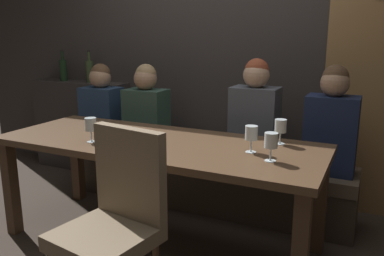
{
  "coord_description": "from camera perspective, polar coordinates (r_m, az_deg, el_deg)",
  "views": [
    {
      "loc": [
        1.31,
        -2.21,
        1.43
      ],
      "look_at": [
        0.23,
        0.05,
        0.84
      ],
      "focal_mm": 37.03,
      "sensor_mm": 36.0,
      "label": 1
    }
  ],
  "objects": [
    {
      "name": "wine_bottle_pale_label",
      "position": [
        4.24,
        -14.52,
        8.01
      ],
      "size": [
        0.08,
        0.08,
        0.33
      ],
      "color": "#384728",
      "rests_on": "back_counter"
    },
    {
      "name": "diner_redhead",
      "position": [
        3.81,
        -12.9,
        3.28
      ],
      "size": [
        0.36,
        0.24,
        0.72
      ],
      "color": "navy",
      "rests_on": "banquette_bench"
    },
    {
      "name": "dining_table",
      "position": [
        2.68,
        -4.95,
        -3.64
      ],
      "size": [
        2.2,
        0.84,
        0.74
      ],
      "color": "#493422",
      "rests_on": "ground"
    },
    {
      "name": "diner_near_end",
      "position": [
        2.99,
        19.47,
        0.71
      ],
      "size": [
        0.36,
        0.24,
        0.78
      ],
      "color": "#192342",
      "rests_on": "banquette_bench"
    },
    {
      "name": "chair_near_side",
      "position": [
        2.07,
        -10.94,
        -11.99
      ],
      "size": [
        0.5,
        0.5,
        0.98
      ],
      "color": "brown",
      "rests_on": "ground"
    },
    {
      "name": "banquette_bench",
      "position": [
        3.41,
        1.19,
        -7.36
      ],
      "size": [
        2.5,
        0.44,
        0.45
      ],
      "color": "#40352A",
      "rests_on": "ground"
    },
    {
      "name": "wine_glass_near_left",
      "position": [
        2.24,
        11.32,
        -1.87
      ],
      "size": [
        0.08,
        0.08,
        0.16
      ],
      "color": "silver",
      "rests_on": "dining_table"
    },
    {
      "name": "wine_bottle_dark_red",
      "position": [
        4.47,
        -18.06,
        8.03
      ],
      "size": [
        0.08,
        0.08,
        0.33
      ],
      "color": "black",
      "rests_on": "back_counter"
    },
    {
      "name": "wine_glass_end_right",
      "position": [
        2.67,
        -14.37,
        0.35
      ],
      "size": [
        0.08,
        0.08,
        0.16
      ],
      "color": "silver",
      "rests_on": "dining_table"
    },
    {
      "name": "diner_far_end",
      "position": [
        3.11,
        9.03,
        2.03
      ],
      "size": [
        0.36,
        0.24,
        0.81
      ],
      "color": "#4C515B",
      "rests_on": "banquette_bench"
    },
    {
      "name": "back_wall_tiled",
      "position": [
        3.67,
        4.74,
        14.33
      ],
      "size": [
        6.0,
        0.12,
        3.0
      ],
      "primitive_type": "cube",
      "color": "#383330",
      "rests_on": "ground"
    },
    {
      "name": "diner_bearded",
      "position": [
        3.49,
        -6.61,
        2.75
      ],
      "size": [
        0.36,
        0.24,
        0.74
      ],
      "color": "#2D473D",
      "rests_on": "banquette_bench"
    },
    {
      "name": "wine_glass_near_right",
      "position": [
        2.39,
        8.55,
        -0.81
      ],
      "size": [
        0.08,
        0.08,
        0.16
      ],
      "color": "silver",
      "rests_on": "dining_table"
    },
    {
      "name": "back_counter",
      "position": [
        4.43,
        -15.47,
        0.36
      ],
      "size": [
        1.1,
        0.28,
        0.95
      ],
      "primitive_type": "cube",
      "color": "#2F2B29",
      "rests_on": "ground"
    },
    {
      "name": "wine_glass_far_left",
      "position": [
        2.6,
        12.64,
        0.2
      ],
      "size": [
        0.08,
        0.08,
        0.16
      ],
      "color": "silver",
      "rests_on": "dining_table"
    },
    {
      "name": "ground",
      "position": [
        2.94,
        -4.69,
        -15.88
      ],
      "size": [
        9.0,
        9.0,
        0.0
      ],
      "primitive_type": "plane",
      "color": "#382D26"
    },
    {
      "name": "fork_on_table",
      "position": [
        2.39,
        -6.68,
        -3.6
      ],
      "size": [
        0.06,
        0.17,
        0.01
      ],
      "primitive_type": "cube",
      "rotation": [
        0.0,
        0.0,
        -0.29
      ],
      "color": "silver",
      "rests_on": "dining_table"
    }
  ]
}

